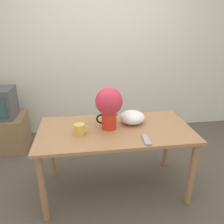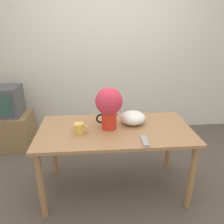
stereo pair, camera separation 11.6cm
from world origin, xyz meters
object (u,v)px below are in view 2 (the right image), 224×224
object	(u,v)px
flower_vase	(109,105)
tv_set	(5,101)
coffee_mug	(79,128)
white_bowl	(133,118)

from	to	relation	value
flower_vase	tv_set	world-z (taller)	flower_vase
flower_vase	coffee_mug	world-z (taller)	flower_vase
coffee_mug	white_bowl	world-z (taller)	white_bowl
white_bowl	tv_set	distance (m)	1.87
white_bowl	coffee_mug	bearing A→B (deg)	-161.77
flower_vase	white_bowl	size ratio (longest dim) A/B	1.62
flower_vase	coffee_mug	bearing A→B (deg)	-161.64
coffee_mug	white_bowl	size ratio (longest dim) A/B	0.53
flower_vase	coffee_mug	size ratio (longest dim) A/B	3.06
coffee_mug	white_bowl	bearing A→B (deg)	18.23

